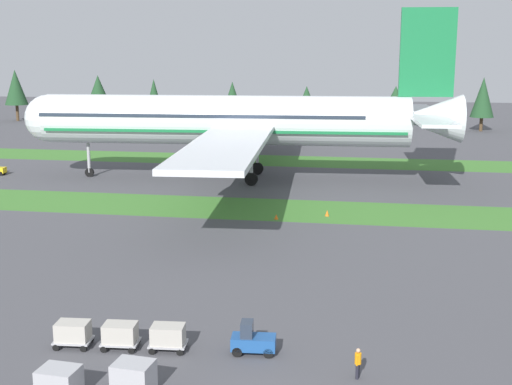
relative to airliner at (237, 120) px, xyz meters
The scene contains 13 objects.
grass_strip_near 22.46m from the airliner, 52.44° to the right, with size 320.00×10.52×0.01m, color #3D752D.
grass_strip_far 22.31m from the airliner, 52.10° to the left, with size 320.00×10.52×0.01m, color #3D752D.
airliner is the anchor object (origin of this frame).
baggage_tug 54.75m from the airliner, 78.08° to the right, with size 2.69×1.49×1.97m.
cargo_dolly_lead 54.31m from the airliner, 83.39° to the right, with size 2.31×1.66×1.55m.
cargo_dolly_second 54.28m from the airliner, 86.47° to the right, with size 2.31×1.66×1.55m.
cargo_dolly_third 54.39m from the airliner, 89.56° to the right, with size 2.31×1.66×1.55m.
ground_crew_marshaller 58.36m from the airliner, 72.52° to the right, with size 0.36×0.55×1.74m.
uld_container_0 60.33m from the airliner, 87.80° to the right, with size 2.00×1.60×1.60m, color #A3A3A8.
uld_container_1 59.58m from the airliner, 84.24° to the right, with size 2.00×1.60×1.72m, color #A3A3A8.
taxiway_marker_0 23.79m from the airliner, 68.48° to the right, with size 0.44×0.44×0.52m, color orange.
taxiway_marker_2 24.25m from the airliner, 54.32° to the right, with size 0.44×0.44×0.65m, color orange.
distant_tree_line 64.14m from the airliner, 87.24° to the left, with size 195.64×10.58×12.18m.
Camera 1 is at (4.86, -30.77, 17.76)m, focal length 48.64 mm.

